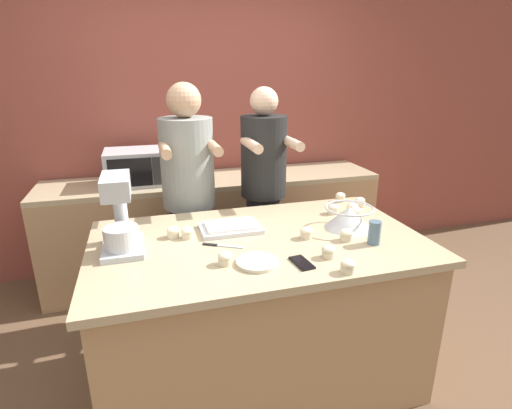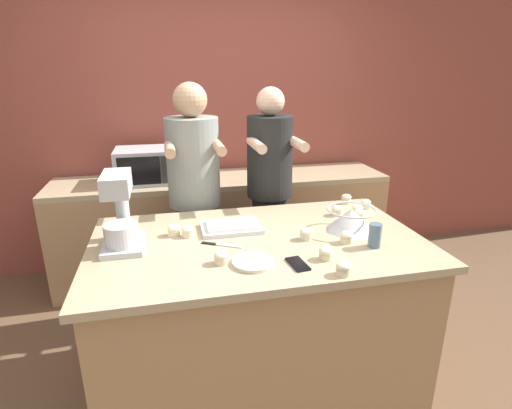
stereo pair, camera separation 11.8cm
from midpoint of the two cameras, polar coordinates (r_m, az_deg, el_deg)
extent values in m
plane|color=brown|center=(2.65, -1.04, -22.86)|extent=(16.00, 16.00, 0.00)
cube|color=brown|center=(3.66, -8.24, 12.18)|extent=(10.00, 0.06, 2.70)
cube|color=#A87F56|center=(2.39, -1.10, -15.23)|extent=(1.70, 0.99, 0.85)
cube|color=tan|center=(2.17, -1.17, -5.45)|extent=(1.77, 1.05, 0.04)
cube|color=#A87F56|center=(3.55, -6.73, -3.44)|extent=(2.80, 0.60, 0.85)
cube|color=tan|center=(3.41, -7.02, 3.50)|extent=(2.80, 0.60, 0.04)
cylinder|color=#232328|center=(2.99, -10.13, -7.91)|extent=(0.28, 0.28, 0.86)
cylinder|color=gray|center=(2.75, -11.00, 5.82)|extent=(0.36, 0.36, 0.60)
sphere|color=tan|center=(2.69, -11.56, 14.42)|extent=(0.22, 0.22, 0.22)
cylinder|color=tan|center=(2.55, -14.22, 7.62)|extent=(0.06, 0.34, 0.06)
cylinder|color=tan|center=(2.57, -7.41, 8.15)|extent=(0.06, 0.34, 0.06)
cylinder|color=#232328|center=(3.08, -0.08, -6.55)|extent=(0.25, 0.25, 0.89)
cylinder|color=black|center=(2.84, -0.09, 6.84)|extent=(0.32, 0.32, 0.57)
sphere|color=#DBB293|center=(2.79, -0.09, 14.54)|extent=(0.19, 0.19, 0.19)
cylinder|color=#DBB293|center=(2.62, -1.98, 8.54)|extent=(0.06, 0.34, 0.06)
cylinder|color=#DBB293|center=(2.70, 3.77, 8.82)|extent=(0.06, 0.34, 0.06)
cube|color=#B2B7BC|center=(2.16, -19.94, -5.80)|extent=(0.20, 0.30, 0.03)
cylinder|color=#B2B7BC|center=(2.21, -20.22, -1.13)|extent=(0.07, 0.07, 0.26)
cube|color=#B2B7BC|center=(2.03, -20.98, 2.49)|extent=(0.13, 0.26, 0.10)
cylinder|color=#BCBCC1|center=(2.09, -20.21, -4.47)|extent=(0.17, 0.17, 0.11)
cone|color=#BCBCC1|center=(2.33, 11.71, -1.87)|extent=(0.27, 0.27, 0.13)
torus|color=#BCBCC1|center=(2.31, 11.80, -0.50)|extent=(0.28, 0.28, 0.01)
cube|color=silver|center=(2.28, -5.16, -3.42)|extent=(0.34, 0.23, 0.02)
cube|color=white|center=(2.27, -5.17, -2.96)|extent=(0.28, 0.18, 0.02)
cube|color=#B7B7BC|center=(3.33, -17.74, 5.15)|extent=(0.47, 0.37, 0.27)
cube|color=black|center=(3.15, -18.54, 4.31)|extent=(0.32, 0.01, 0.22)
cube|color=#2D2D2D|center=(3.15, -14.74, 4.66)|extent=(0.09, 0.01, 0.22)
cube|color=black|center=(1.90, 4.78, -8.32)|extent=(0.09, 0.15, 0.01)
cube|color=black|center=(1.90, 4.79, -8.17)|extent=(0.08, 0.14, 0.00)
cylinder|color=slate|center=(2.15, 15.07, -3.93)|extent=(0.07, 0.07, 0.13)
cylinder|color=beige|center=(1.90, -1.61, -8.27)|extent=(0.20, 0.20, 0.02)
cube|color=#BCBCC1|center=(2.07, -5.31, -6.03)|extent=(0.13, 0.08, 0.01)
cube|color=black|center=(2.11, -8.17, -5.72)|extent=(0.08, 0.05, 0.01)
cylinder|color=beige|center=(2.18, 5.65, -4.42)|extent=(0.06, 0.06, 0.03)
ellipsoid|color=beige|center=(2.17, 5.67, -3.77)|extent=(0.07, 0.07, 0.04)
cylinder|color=beige|center=(2.23, -13.24, -4.22)|extent=(0.06, 0.06, 0.03)
ellipsoid|color=beige|center=(2.22, -13.29, -3.58)|extent=(0.07, 0.07, 0.04)
cylinder|color=beige|center=(1.90, -6.22, -8.07)|extent=(0.06, 0.06, 0.03)
ellipsoid|color=beige|center=(1.89, -6.25, -7.35)|extent=(0.07, 0.07, 0.04)
cylinder|color=beige|center=(1.98, 8.61, -7.06)|extent=(0.06, 0.06, 0.03)
ellipsoid|color=beige|center=(1.96, 8.65, -6.36)|extent=(0.07, 0.07, 0.04)
cylinder|color=beige|center=(2.61, 12.38, -0.78)|extent=(0.06, 0.06, 0.03)
ellipsoid|color=beige|center=(2.60, 12.42, -0.22)|extent=(0.07, 0.07, 0.04)
cylinder|color=beige|center=(2.73, 13.41, 0.05)|extent=(0.06, 0.06, 0.03)
ellipsoid|color=beige|center=(2.73, 13.45, 0.59)|extent=(0.07, 0.07, 0.04)
cylinder|color=beige|center=(2.53, 12.69, -1.41)|extent=(0.06, 0.06, 0.03)
ellipsoid|color=beige|center=(2.52, 12.73, -0.84)|extent=(0.07, 0.07, 0.04)
cylinder|color=beige|center=(2.56, 9.68, -0.95)|extent=(0.06, 0.06, 0.03)
ellipsoid|color=beige|center=(2.55, 9.71, -0.39)|extent=(0.07, 0.07, 0.04)
cylinder|color=beige|center=(2.21, -11.27, -4.36)|extent=(0.06, 0.06, 0.03)
ellipsoid|color=beige|center=(2.20, -11.32, -3.72)|extent=(0.07, 0.07, 0.04)
cylinder|color=beige|center=(1.85, 11.17, -9.07)|extent=(0.06, 0.06, 0.03)
ellipsoid|color=beige|center=(1.84, 11.23, -8.33)|extent=(0.07, 0.07, 0.04)
cylinder|color=beige|center=(2.81, 10.77, 0.75)|extent=(0.06, 0.06, 0.03)
ellipsoid|color=beige|center=(2.80, 10.81, 1.27)|extent=(0.07, 0.07, 0.04)
cylinder|color=beige|center=(2.18, 11.23, -4.67)|extent=(0.06, 0.06, 0.03)
ellipsoid|color=beige|center=(2.17, 11.28, -4.02)|extent=(0.07, 0.07, 0.04)
camera|label=1|loc=(0.06, -91.57, -0.53)|focal=28.00mm
camera|label=2|loc=(0.06, 88.43, 0.53)|focal=28.00mm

